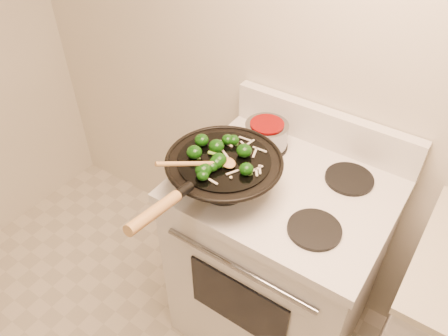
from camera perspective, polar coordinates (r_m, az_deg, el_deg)
The scene contains 5 objects.
stove at distance 1.96m, azimuth 7.03°, elevation -11.72°, with size 0.78×0.67×1.08m.
wok at distance 1.54m, azimuth -0.09°, elevation -0.56°, with size 0.41×0.69×0.23m.
stirfry at distance 1.49m, azimuth -0.83°, elevation 1.67°, with size 0.28×0.29×0.05m.
wooden_spoon at distance 1.44m, azimuth -2.06°, elevation 0.62°, with size 0.17×0.26×0.10m.
saucepan at distance 1.75m, azimuth 5.54°, elevation 4.42°, with size 0.17×0.27×0.10m.
Camera 1 is at (0.36, 0.06, 2.02)m, focal length 35.00 mm.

